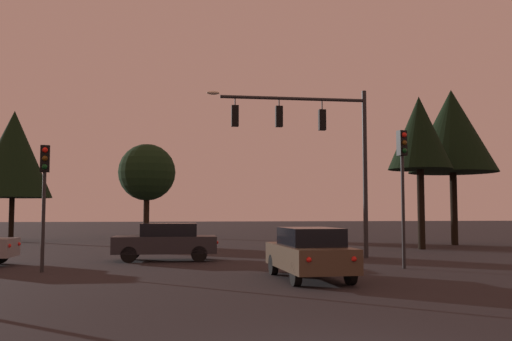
{
  "coord_description": "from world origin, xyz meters",
  "views": [
    {
      "loc": [
        -2.3,
        -7.3,
        1.99
      ],
      "look_at": [
        0.99,
        13.59,
        3.54
      ],
      "focal_mm": 39.44,
      "sensor_mm": 36.0,
      "label": 1
    }
  ],
  "objects_px": {
    "tree_behind_sign": "(147,173)",
    "traffic_light_corner_right": "(44,182)",
    "car_crossing_left": "(166,241)",
    "traffic_light_corner_left": "(403,171)",
    "tree_center_horizon": "(452,131)",
    "car_nearside_lane": "(309,252)",
    "traffic_signal_mast_arm": "(316,137)",
    "tree_left_far": "(419,134)",
    "tree_right_cluster": "(13,154)"
  },
  "relations": [
    {
      "from": "traffic_light_corner_right",
      "to": "car_crossing_left",
      "type": "xyz_separation_m",
      "value": [
        4.02,
        3.81,
        -2.19
      ]
    },
    {
      "from": "tree_behind_sign",
      "to": "car_nearside_lane",
      "type": "bearing_deg",
      "value": -78.98
    },
    {
      "from": "traffic_light_corner_left",
      "to": "tree_center_horizon",
      "type": "distance_m",
      "value": 16.02
    },
    {
      "from": "tree_left_far",
      "to": "tree_center_horizon",
      "type": "relative_size",
      "value": 0.87
    },
    {
      "from": "tree_left_far",
      "to": "car_crossing_left",
      "type": "bearing_deg",
      "value": -159.82
    },
    {
      "from": "traffic_light_corner_left",
      "to": "car_nearside_lane",
      "type": "height_order",
      "value": "traffic_light_corner_left"
    },
    {
      "from": "traffic_signal_mast_arm",
      "to": "tree_left_far",
      "type": "height_order",
      "value": "tree_left_far"
    },
    {
      "from": "car_nearside_lane",
      "to": "tree_left_far",
      "type": "bearing_deg",
      "value": 52.56
    },
    {
      "from": "traffic_light_corner_left",
      "to": "traffic_light_corner_right",
      "type": "distance_m",
      "value": 12.33
    },
    {
      "from": "tree_left_far",
      "to": "tree_behind_sign",
      "type": "bearing_deg",
      "value": 130.13
    },
    {
      "from": "car_crossing_left",
      "to": "tree_center_horizon",
      "type": "xyz_separation_m",
      "value": [
        17.14,
        8.35,
        6.09
      ]
    },
    {
      "from": "traffic_light_corner_right",
      "to": "car_nearside_lane",
      "type": "xyz_separation_m",
      "value": [
        8.21,
        -3.32,
        -2.19
      ]
    },
    {
      "from": "traffic_light_corner_left",
      "to": "car_nearside_lane",
      "type": "xyz_separation_m",
      "value": [
        -4.09,
        -2.58,
        -2.63
      ]
    },
    {
      "from": "car_crossing_left",
      "to": "tree_behind_sign",
      "type": "height_order",
      "value": "tree_behind_sign"
    },
    {
      "from": "tree_center_horizon",
      "to": "car_nearside_lane",
      "type": "bearing_deg",
      "value": -129.94
    },
    {
      "from": "traffic_light_corner_right",
      "to": "tree_center_horizon",
      "type": "bearing_deg",
      "value": 29.87
    },
    {
      "from": "car_nearside_lane",
      "to": "tree_right_cluster",
      "type": "height_order",
      "value": "tree_right_cluster"
    },
    {
      "from": "car_nearside_lane",
      "to": "tree_behind_sign",
      "type": "distance_m",
      "value": 30.8
    },
    {
      "from": "traffic_light_corner_left",
      "to": "tree_right_cluster",
      "type": "xyz_separation_m",
      "value": [
        -18.56,
        21.0,
        2.45
      ]
    },
    {
      "from": "car_nearside_lane",
      "to": "car_crossing_left",
      "type": "bearing_deg",
      "value": 120.46
    },
    {
      "from": "car_nearside_lane",
      "to": "tree_center_horizon",
      "type": "height_order",
      "value": "tree_center_horizon"
    },
    {
      "from": "car_crossing_left",
      "to": "tree_center_horizon",
      "type": "bearing_deg",
      "value": 25.96
    },
    {
      "from": "traffic_light_corner_left",
      "to": "tree_center_horizon",
      "type": "xyz_separation_m",
      "value": [
        8.87,
        12.89,
        3.46
      ]
    },
    {
      "from": "traffic_signal_mast_arm",
      "to": "tree_right_cluster",
      "type": "xyz_separation_m",
      "value": [
        -16.62,
        16.44,
        0.67
      ]
    },
    {
      "from": "tree_behind_sign",
      "to": "traffic_light_corner_right",
      "type": "bearing_deg",
      "value": -95.13
    },
    {
      "from": "traffic_signal_mast_arm",
      "to": "car_nearside_lane",
      "type": "distance_m",
      "value": 8.66
    },
    {
      "from": "traffic_light_corner_left",
      "to": "car_nearside_lane",
      "type": "bearing_deg",
      "value": -147.71
    },
    {
      "from": "tree_left_far",
      "to": "tree_right_cluster",
      "type": "xyz_separation_m",
      "value": [
        -23.7,
        11.52,
        -0.31
      ]
    },
    {
      "from": "traffic_signal_mast_arm",
      "to": "car_crossing_left",
      "type": "xyz_separation_m",
      "value": [
        -6.34,
        -0.01,
        -4.41
      ]
    },
    {
      "from": "tree_center_horizon",
      "to": "car_crossing_left",
      "type": "bearing_deg",
      "value": -154.04
    },
    {
      "from": "tree_right_cluster",
      "to": "traffic_light_corner_right",
      "type": "bearing_deg",
      "value": -72.84
    },
    {
      "from": "traffic_signal_mast_arm",
      "to": "traffic_light_corner_right",
      "type": "bearing_deg",
      "value": -159.76
    },
    {
      "from": "traffic_signal_mast_arm",
      "to": "car_nearside_lane",
      "type": "relative_size",
      "value": 1.68
    },
    {
      "from": "traffic_light_corner_right",
      "to": "tree_center_horizon",
      "type": "height_order",
      "value": "tree_center_horizon"
    },
    {
      "from": "car_crossing_left",
      "to": "tree_right_cluster",
      "type": "relative_size",
      "value": 0.48
    },
    {
      "from": "traffic_signal_mast_arm",
      "to": "car_nearside_lane",
      "type": "xyz_separation_m",
      "value": [
        -2.15,
        -7.14,
        -4.41
      ]
    },
    {
      "from": "traffic_light_corner_right",
      "to": "tree_behind_sign",
      "type": "height_order",
      "value": "tree_behind_sign"
    },
    {
      "from": "tree_left_far",
      "to": "tree_right_cluster",
      "type": "relative_size",
      "value": 0.93
    },
    {
      "from": "tree_center_horizon",
      "to": "tree_right_cluster",
      "type": "bearing_deg",
      "value": 163.53
    },
    {
      "from": "tree_right_cluster",
      "to": "tree_center_horizon",
      "type": "bearing_deg",
      "value": -16.47
    },
    {
      "from": "traffic_signal_mast_arm",
      "to": "traffic_light_corner_left",
      "type": "xyz_separation_m",
      "value": [
        1.94,
        -4.56,
        -1.78
      ]
    },
    {
      "from": "tree_behind_sign",
      "to": "tree_center_horizon",
      "type": "relative_size",
      "value": 0.79
    },
    {
      "from": "tree_behind_sign",
      "to": "tree_left_far",
      "type": "height_order",
      "value": "tree_left_far"
    },
    {
      "from": "traffic_light_corner_left",
      "to": "tree_behind_sign",
      "type": "distance_m",
      "value": 29.13
    },
    {
      "from": "traffic_signal_mast_arm",
      "to": "car_nearside_lane",
      "type": "height_order",
      "value": "traffic_signal_mast_arm"
    },
    {
      "from": "traffic_signal_mast_arm",
      "to": "tree_center_horizon",
      "type": "height_order",
      "value": "tree_center_horizon"
    },
    {
      "from": "car_crossing_left",
      "to": "car_nearside_lane",
      "type": "bearing_deg",
      "value": -59.54
    },
    {
      "from": "tree_behind_sign",
      "to": "car_crossing_left",
      "type": "bearing_deg",
      "value": -85.9
    },
    {
      "from": "car_crossing_left",
      "to": "tree_left_far",
      "type": "xyz_separation_m",
      "value": [
        13.42,
        4.93,
        5.39
      ]
    },
    {
      "from": "traffic_light_corner_right",
      "to": "traffic_signal_mast_arm",
      "type": "bearing_deg",
      "value": 20.24
    }
  ]
}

